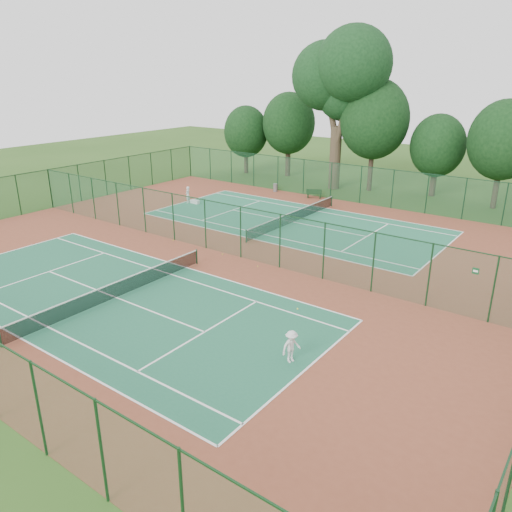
% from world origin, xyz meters
% --- Properties ---
extents(ground, '(120.00, 120.00, 0.00)m').
position_xyz_m(ground, '(0.00, 0.00, 0.00)').
color(ground, '#2A4E18').
rests_on(ground, ground).
extents(red_pad, '(40.00, 36.00, 0.01)m').
position_xyz_m(red_pad, '(0.00, 0.00, 0.01)').
color(red_pad, brown).
rests_on(red_pad, ground).
extents(court_near, '(23.77, 10.97, 0.01)m').
position_xyz_m(court_near, '(0.00, -9.00, 0.01)').
color(court_near, '#1D5D41').
rests_on(court_near, red_pad).
extents(court_far, '(23.77, 10.97, 0.01)m').
position_xyz_m(court_far, '(0.00, 9.00, 0.01)').
color(court_far, '#216A4A').
rests_on(court_far, red_pad).
extents(fence_north, '(40.00, 0.09, 3.50)m').
position_xyz_m(fence_north, '(0.00, 18.00, 1.76)').
color(fence_north, '#194B2F').
rests_on(fence_north, ground).
extents(fence_west, '(0.09, 36.00, 3.50)m').
position_xyz_m(fence_west, '(-20.00, 0.00, 1.76)').
color(fence_west, '#18492B').
rests_on(fence_west, ground).
extents(fence_divider, '(40.00, 0.09, 3.50)m').
position_xyz_m(fence_divider, '(0.00, 0.00, 1.76)').
color(fence_divider, '#18492F').
rests_on(fence_divider, ground).
extents(tennis_net_near, '(0.10, 12.90, 0.97)m').
position_xyz_m(tennis_net_near, '(0.00, -9.00, 0.54)').
color(tennis_net_near, '#13361E').
rests_on(tennis_net_near, ground).
extents(tennis_net_far, '(0.10, 12.90, 0.97)m').
position_xyz_m(tennis_net_far, '(0.00, 9.00, 0.54)').
color(tennis_net_far, '#153A22').
rests_on(tennis_net_far, ground).
extents(player_near, '(0.81, 1.06, 1.45)m').
position_xyz_m(player_near, '(11.06, -8.73, 0.74)').
color(player_near, silver).
rests_on(player_near, court_near).
extents(player_far, '(0.53, 0.65, 1.55)m').
position_xyz_m(player_far, '(-11.38, 8.52, 0.79)').
color(player_far, silver).
rests_on(player_far, court_far).
extents(trash_bin, '(0.45, 0.45, 0.81)m').
position_xyz_m(trash_bin, '(-7.47, 17.26, 0.42)').
color(trash_bin, gray).
rests_on(trash_bin, red_pad).
extents(bench, '(1.54, 0.98, 0.92)m').
position_xyz_m(bench, '(-2.83, 17.09, 0.48)').
color(bench, black).
rests_on(bench, red_pad).
extents(kit_bag, '(0.93, 0.37, 0.34)m').
position_xyz_m(kit_bag, '(-10.71, 8.72, 0.18)').
color(kit_bag, white).
rests_on(kit_bag, red_pad).
extents(stray_ball_a, '(0.07, 0.07, 0.07)m').
position_xyz_m(stray_ball_a, '(0.25, -0.36, 0.05)').
color(stray_ball_a, '#C9EA36').
rests_on(stray_ball_a, red_pad).
extents(stray_ball_b, '(0.07, 0.07, 0.07)m').
position_xyz_m(stray_ball_b, '(3.45, -0.72, 0.04)').
color(stray_ball_b, gold).
rests_on(stray_ball_b, red_pad).
extents(stray_ball_c, '(0.07, 0.07, 0.07)m').
position_xyz_m(stray_ball_c, '(-4.52, -0.24, 0.05)').
color(stray_ball_c, gold).
rests_on(stray_ball_c, red_pad).
extents(big_tree, '(10.30, 7.54, 15.83)m').
position_xyz_m(big_tree, '(-3.28, 22.34, 11.21)').
color(big_tree, '#3B2E20').
rests_on(big_tree, ground).
extents(evergreen_row, '(39.00, 5.00, 12.00)m').
position_xyz_m(evergreen_row, '(0.50, 24.25, 0.00)').
color(evergreen_row, black).
rests_on(evergreen_row, ground).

